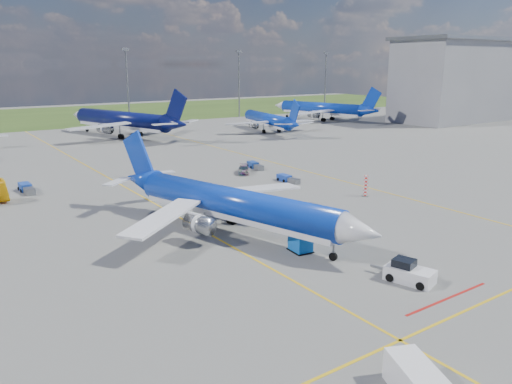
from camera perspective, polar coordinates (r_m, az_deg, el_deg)
ground at (r=49.79m, az=-1.86°, el=-6.77°), size 400.00×400.00×0.00m
grass_strip at (r=191.69m, az=-26.99°, el=7.47°), size 400.00×80.00×0.01m
taxiway_lines at (r=73.67m, az=-13.42°, el=-0.12°), size 60.25×160.00×0.02m
floodlight_masts at (r=153.33m, az=-21.64°, el=11.39°), size 202.20×0.50×22.70m
terminal_building at (r=175.65m, az=21.71°, el=11.81°), size 42.00×22.00×26.00m
warning_post at (r=71.32m, az=12.42°, el=0.70°), size 0.50×0.50×3.00m
bg_jet_n at (r=132.96m, az=-14.97°, el=6.14°), size 48.15×55.36×12.24m
bg_jet_ne at (r=138.16m, az=1.35°, el=6.92°), size 34.18×40.93×9.48m
bg_jet_ene at (r=168.12m, az=7.40°, el=8.14°), size 41.76×48.98×11.07m
main_airliner at (r=54.82m, az=-2.46°, el=-4.75°), size 37.76×43.71×9.73m
pushback_tug at (r=44.84m, az=17.03°, el=-8.83°), size 3.15×5.70×1.90m
uld_container at (r=49.68m, az=5.11°, el=-5.84°), size 1.84×2.21×1.66m
service_van at (r=30.64m, az=17.94°, el=-20.06°), size 3.54×4.86×1.96m
service_car_b at (r=74.49m, az=-9.32°, el=0.73°), size 4.83×3.28×1.23m
service_car_c at (r=84.48m, az=-1.40°, el=2.57°), size 4.10×4.86×1.33m
baggage_tug_w at (r=78.60m, az=3.62°, el=1.50°), size 1.37×4.52×1.00m
baggage_tug_c at (r=79.47m, az=-24.74°, el=0.37°), size 1.53×5.06×1.13m
baggage_tug_e at (r=88.70m, az=-0.13°, el=3.03°), size 1.94×4.77×1.04m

